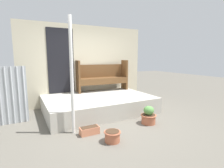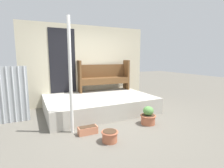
% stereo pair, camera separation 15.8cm
% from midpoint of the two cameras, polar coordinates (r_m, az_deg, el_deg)
% --- Properties ---
extents(ground_plane, '(24.00, 24.00, 0.00)m').
position_cam_midpoint_polar(ground_plane, '(4.31, 0.49, -12.59)').
color(ground_plane, '#666056').
extents(porch_slab, '(3.00, 2.02, 0.44)m').
position_cam_midpoint_polar(porch_slab, '(5.17, -3.30, -6.41)').
color(porch_slab, '#B7B2A5').
rests_on(porch_slab, ground_plane).
extents(house_wall, '(4.20, 0.08, 2.60)m').
position_cam_midpoint_polar(house_wall, '(5.96, -7.58, 6.16)').
color(house_wall, beige).
rests_on(house_wall, ground_plane).
extents(support_post, '(0.07, 0.07, 2.37)m').
position_cam_midpoint_polar(support_post, '(3.60, -12.20, 2.39)').
color(support_post, white).
rests_on(support_post, ground_plane).
extents(bench, '(1.76, 0.50, 1.03)m').
position_cam_midpoint_polar(bench, '(5.94, -1.92, 2.82)').
color(bench, brown).
rests_on(bench, porch_slab).
extents(flower_pot_left, '(0.32, 0.32, 0.21)m').
position_cam_midpoint_polar(flower_pot_left, '(3.40, 0.65, -16.56)').
color(flower_pot_left, '#B26042').
rests_on(flower_pot_left, ground_plane).
extents(flower_pot_middle, '(0.37, 0.37, 0.43)m').
position_cam_midpoint_polar(flower_pot_middle, '(4.29, 12.76, -10.27)').
color(flower_pot_middle, '#B26042').
rests_on(flower_pot_middle, ground_plane).
extents(planter_box_rect, '(0.40, 0.18, 0.16)m').
position_cam_midpoint_polar(planter_box_rect, '(3.75, -6.67, -14.73)').
color(planter_box_rect, tan).
rests_on(planter_box_rect, ground_plane).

